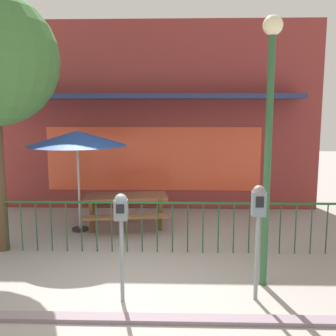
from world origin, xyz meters
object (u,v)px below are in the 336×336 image
Objects in this scene: picnic_table_left at (126,203)px; street_lamp at (269,115)px; parking_meter_near at (258,212)px; parking_meter_far at (121,219)px; patio_umbrella at (77,139)px.

picnic_table_left is 4.14m from street_lamp.
street_lamp is (0.21, 0.46, 1.31)m from parking_meter_near.
parking_meter_near is at bearing 3.10° from parking_meter_far.
patio_umbrella is at bearing -174.33° from picnic_table_left.
patio_umbrella is 3.56m from parking_meter_far.
parking_meter_near is 1.07× the size of parking_meter_far.
picnic_table_left is at bearing 132.30° from street_lamp.
parking_meter_near is at bearing -43.17° from patio_umbrella.
parking_meter_near is at bearing -54.57° from picnic_table_left.
picnic_table_left is at bearing 5.67° from patio_umbrella.
patio_umbrella is 4.37m from street_lamp.
picnic_table_left is 1.21× the size of parking_meter_near.
parking_meter_far reaches higher than picnic_table_left.
street_lamp is at bearing -36.82° from patio_umbrella.
parking_meter_near is at bearing -113.88° from street_lamp.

